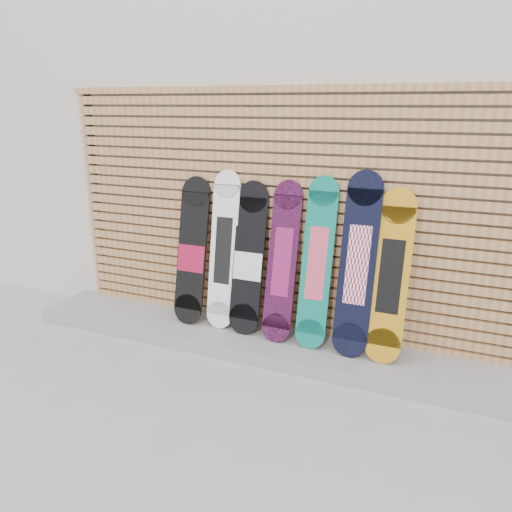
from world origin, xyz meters
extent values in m
plane|color=#9A9A9C|center=(0.00, 0.00, 0.00)|extent=(80.00, 80.00, 0.00)
cube|color=beige|center=(0.50, 3.50, 1.80)|extent=(12.00, 5.00, 3.60)
cube|color=gray|center=(-0.15, 0.68, 0.06)|extent=(4.60, 0.70, 0.12)
cube|color=#A77345|center=(-0.15, 0.97, 0.14)|extent=(4.20, 0.05, 0.08)
cube|color=#A77345|center=(-0.15, 0.97, 0.23)|extent=(4.20, 0.05, 0.08)
cube|color=#A77345|center=(-0.15, 0.97, 0.33)|extent=(4.20, 0.05, 0.07)
cube|color=#A77345|center=(-0.15, 0.97, 0.43)|extent=(4.20, 0.05, 0.07)
cube|color=#A77345|center=(-0.15, 0.97, 0.53)|extent=(4.20, 0.05, 0.07)
cube|color=#A77345|center=(-0.15, 0.97, 0.62)|extent=(4.20, 0.05, 0.07)
cube|color=#A77345|center=(-0.15, 0.97, 0.72)|extent=(4.20, 0.05, 0.07)
cube|color=#A77345|center=(-0.15, 0.97, 0.82)|extent=(4.20, 0.05, 0.07)
cube|color=#A77345|center=(-0.15, 0.97, 0.91)|extent=(4.20, 0.05, 0.07)
cube|color=#A77345|center=(-0.15, 0.97, 1.01)|extent=(4.20, 0.05, 0.08)
cube|color=#A77345|center=(-0.15, 0.97, 1.11)|extent=(4.20, 0.05, 0.08)
cube|color=#A77345|center=(-0.15, 0.97, 1.20)|extent=(4.20, 0.05, 0.08)
cube|color=#A77345|center=(-0.15, 0.97, 1.30)|extent=(4.20, 0.05, 0.08)
cube|color=#A77345|center=(-0.15, 0.97, 1.40)|extent=(4.20, 0.05, 0.08)
cube|color=#A77345|center=(-0.15, 0.97, 1.50)|extent=(4.20, 0.05, 0.08)
cube|color=#A77345|center=(-0.15, 0.97, 1.59)|extent=(4.20, 0.05, 0.08)
cube|color=#A77345|center=(-0.15, 0.97, 1.69)|extent=(4.20, 0.05, 0.08)
cube|color=#A77345|center=(-0.15, 0.97, 1.79)|extent=(4.20, 0.05, 0.08)
cube|color=#A77345|center=(-0.15, 0.97, 1.88)|extent=(4.20, 0.05, 0.08)
cube|color=#A77345|center=(-0.15, 0.97, 1.98)|extent=(4.20, 0.05, 0.08)
cube|color=#A77345|center=(-0.15, 0.97, 2.08)|extent=(4.20, 0.05, 0.08)
cube|color=#A77345|center=(-0.15, 0.97, 2.17)|extent=(4.20, 0.05, 0.08)
cube|color=black|center=(-2.17, 0.99, 1.12)|extent=(0.06, 0.04, 2.23)
cube|color=#A77345|center=(-0.15, 0.97, 2.26)|extent=(4.26, 0.07, 0.06)
cube|color=black|center=(-0.92, 0.78, 0.81)|extent=(0.29, 0.26, 1.09)
cylinder|color=black|center=(-0.92, 0.66, 0.26)|extent=(0.29, 0.08, 0.29)
cylinder|color=black|center=(-0.92, 0.90, 1.35)|extent=(0.29, 0.08, 0.29)
cube|color=maroon|center=(-0.92, 0.77, 0.74)|extent=(0.28, 0.08, 0.25)
cube|color=white|center=(-0.59, 0.80, 0.85)|extent=(0.26, 0.24, 1.20)
cylinder|color=white|center=(-0.59, 0.69, 0.25)|extent=(0.26, 0.07, 0.26)
cylinder|color=white|center=(-0.59, 0.91, 1.44)|extent=(0.26, 0.07, 0.26)
cube|color=black|center=(-0.59, 0.80, 0.85)|extent=(0.16, 0.14, 0.61)
cube|color=black|center=(-0.33, 0.79, 0.81)|extent=(0.29, 0.26, 1.09)
cylinder|color=black|center=(-0.33, 0.67, 0.26)|extent=(0.29, 0.08, 0.29)
cylinder|color=black|center=(-0.33, 0.90, 1.35)|extent=(0.29, 0.08, 0.29)
cube|color=white|center=(-0.33, 0.77, 0.74)|extent=(0.27, 0.08, 0.25)
cube|color=black|center=(0.00, 0.77, 0.82)|extent=(0.26, 0.29, 1.15)
cylinder|color=black|center=(0.00, 0.63, 0.25)|extent=(0.26, 0.08, 0.26)
cylinder|color=black|center=(0.00, 0.90, 1.39)|extent=(0.26, 0.08, 0.26)
cube|color=#8D1C59|center=(0.00, 0.77, 0.82)|extent=(0.16, 0.16, 0.59)
cube|color=#0B7261|center=(0.31, 0.77, 0.85)|extent=(0.26, 0.29, 1.20)
cylinder|color=#0B7261|center=(0.31, 0.63, 0.25)|extent=(0.26, 0.08, 0.26)
cylinder|color=#0B7261|center=(0.31, 0.91, 1.44)|extent=(0.26, 0.08, 0.26)
cube|color=#F25571|center=(0.31, 0.77, 0.85)|extent=(0.16, 0.16, 0.61)
cube|color=black|center=(0.66, 0.76, 0.88)|extent=(0.30, 0.30, 1.23)
cylinder|color=black|center=(0.66, 0.62, 0.26)|extent=(0.30, 0.09, 0.29)
cylinder|color=black|center=(0.66, 0.90, 1.49)|extent=(0.30, 0.09, 0.29)
cube|color=white|center=(0.66, 0.76, 0.88)|extent=(0.18, 0.17, 0.64)
cube|color=#C58515|center=(0.93, 0.76, 0.81)|extent=(0.29, 0.29, 1.11)
cylinder|color=#C58515|center=(0.93, 0.63, 0.26)|extent=(0.29, 0.09, 0.29)
cylinder|color=#C58515|center=(0.93, 0.90, 1.37)|extent=(0.29, 0.09, 0.29)
cube|color=black|center=(0.93, 0.76, 0.81)|extent=(0.18, 0.17, 0.59)
camera|label=1|loc=(1.41, -3.14, 2.15)|focal=35.00mm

